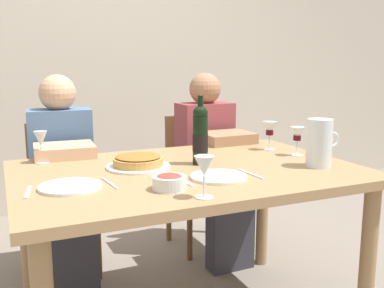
% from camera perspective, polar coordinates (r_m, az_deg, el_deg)
% --- Properties ---
extents(back_wall, '(8.00, 0.10, 2.80)m').
position_cam_1_polar(back_wall, '(3.84, -12.68, 12.85)').
color(back_wall, beige).
rests_on(back_wall, ground).
extents(dining_table, '(1.50, 1.00, 0.76)m').
position_cam_1_polar(dining_table, '(2.00, -0.51, -5.75)').
color(dining_table, '#9E7A51').
rests_on(dining_table, ground).
extents(wine_bottle, '(0.07, 0.07, 0.32)m').
position_cam_1_polar(wine_bottle, '(2.03, 1.07, 1.18)').
color(wine_bottle, black).
rests_on(wine_bottle, dining_table).
extents(water_pitcher, '(0.17, 0.11, 0.22)m').
position_cam_1_polar(water_pitcher, '(2.07, 16.02, -0.22)').
color(water_pitcher, silver).
rests_on(water_pitcher, dining_table).
extents(baked_tart, '(0.29, 0.29, 0.06)m').
position_cam_1_polar(baked_tart, '(2.00, -6.93, -2.26)').
color(baked_tart, silver).
rests_on(baked_tart, dining_table).
extents(salad_bowl, '(0.13, 0.13, 0.06)m').
position_cam_1_polar(salad_bowl, '(1.65, -2.93, -4.81)').
color(salad_bowl, silver).
rests_on(salad_bowl, dining_table).
extents(wine_glass_left_diner, '(0.07, 0.07, 0.15)m').
position_cam_1_polar(wine_glass_left_diner, '(2.29, 13.36, 1.10)').
color(wine_glass_left_diner, silver).
rests_on(wine_glass_left_diner, dining_table).
extents(wine_glass_right_diner, '(0.07, 0.07, 0.15)m').
position_cam_1_polar(wine_glass_right_diner, '(2.41, 9.95, 1.81)').
color(wine_glass_right_diner, silver).
rests_on(wine_glass_right_diner, dining_table).
extents(wine_glass_centre, '(0.07, 0.07, 0.15)m').
position_cam_1_polar(wine_glass_centre, '(1.53, 1.57, -3.06)').
color(wine_glass_centre, silver).
rests_on(wine_glass_centre, dining_table).
extents(wine_glass_spare, '(0.06, 0.06, 0.15)m').
position_cam_1_polar(wine_glass_spare, '(2.18, -18.86, 0.44)').
color(wine_glass_spare, silver).
rests_on(wine_glass_spare, dining_table).
extents(dinner_plate_left_setting, '(0.24, 0.24, 0.01)m').
position_cam_1_polar(dinner_plate_left_setting, '(1.73, -15.36, -5.29)').
color(dinner_plate_left_setting, silver).
rests_on(dinner_plate_left_setting, dining_table).
extents(dinner_plate_right_setting, '(0.24, 0.24, 0.01)m').
position_cam_1_polar(dinner_plate_right_setting, '(1.81, 3.45, -4.21)').
color(dinner_plate_right_setting, silver).
rests_on(dinner_plate_right_setting, dining_table).
extents(fork_left_setting, '(0.04, 0.16, 0.00)m').
position_cam_1_polar(fork_left_setting, '(1.72, -20.32, -5.81)').
color(fork_left_setting, silver).
rests_on(fork_left_setting, dining_table).
extents(knife_left_setting, '(0.03, 0.18, 0.00)m').
position_cam_1_polar(knife_left_setting, '(1.76, -10.51, -4.97)').
color(knife_left_setting, silver).
rests_on(knife_left_setting, dining_table).
extents(knife_right_setting, '(0.02, 0.18, 0.00)m').
position_cam_1_polar(knife_right_setting, '(1.89, 7.52, -3.82)').
color(knife_right_setting, silver).
rests_on(knife_right_setting, dining_table).
extents(spoon_right_setting, '(0.02, 0.16, 0.00)m').
position_cam_1_polar(spoon_right_setting, '(1.75, -0.93, -4.83)').
color(spoon_right_setting, silver).
rests_on(spoon_right_setting, dining_table).
extents(chair_left, '(0.42, 0.42, 0.87)m').
position_cam_1_polar(chair_left, '(2.76, -16.49, -5.27)').
color(chair_left, brown).
rests_on(chair_left, ground).
extents(diner_left, '(0.35, 0.52, 1.16)m').
position_cam_1_polar(diner_left, '(2.50, -16.17, -4.04)').
color(diner_left, '#4C6B93').
rests_on(diner_left, ground).
extents(chair_right, '(0.41, 0.41, 0.87)m').
position_cam_1_polar(chair_right, '(3.01, 0.59, -3.53)').
color(chair_right, brown).
rests_on(chair_right, ground).
extents(diner_right, '(0.35, 0.51, 1.16)m').
position_cam_1_polar(diner_right, '(2.78, 2.71, -2.20)').
color(diner_right, '#8E3D42').
rests_on(diner_right, ground).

